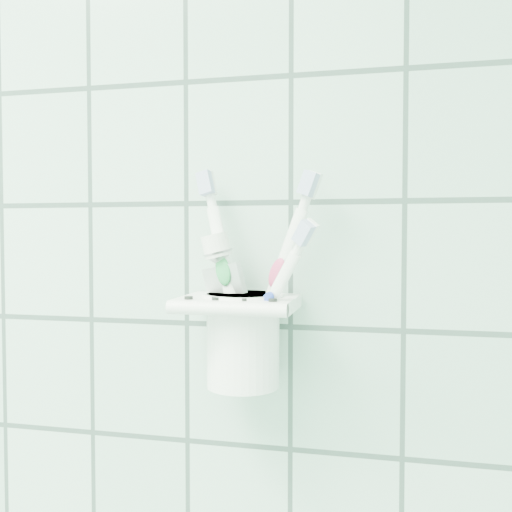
% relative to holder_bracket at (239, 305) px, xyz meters
% --- Properties ---
extents(holder_bracket, '(0.12, 0.10, 0.04)m').
position_rel_holder_bracket_xyz_m(holder_bracket, '(0.00, 0.00, 0.00)').
color(holder_bracket, white).
rests_on(holder_bracket, wall_back).
extents(cup, '(0.08, 0.08, 0.10)m').
position_rel_holder_bracket_xyz_m(cup, '(0.00, 0.00, -0.03)').
color(cup, white).
rests_on(cup, holder_bracket).
extents(toothbrush_pink, '(0.06, 0.04, 0.22)m').
position_rel_holder_bracket_xyz_m(toothbrush_pink, '(0.01, -0.01, 0.04)').
color(toothbrush_pink, white).
rests_on(toothbrush_pink, cup).
extents(toothbrush_blue, '(0.08, 0.02, 0.22)m').
position_rel_holder_bracket_xyz_m(toothbrush_blue, '(0.00, 0.02, 0.04)').
color(toothbrush_blue, white).
rests_on(toothbrush_blue, cup).
extents(toothbrush_orange, '(0.09, 0.07, 0.18)m').
position_rel_holder_bracket_xyz_m(toothbrush_orange, '(-0.01, 0.01, 0.02)').
color(toothbrush_orange, white).
rests_on(toothbrush_orange, cup).
extents(toothpaste_tube, '(0.06, 0.04, 0.16)m').
position_rel_holder_bracket_xyz_m(toothpaste_tube, '(0.00, 0.01, 0.01)').
color(toothpaste_tube, silver).
rests_on(toothpaste_tube, cup).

